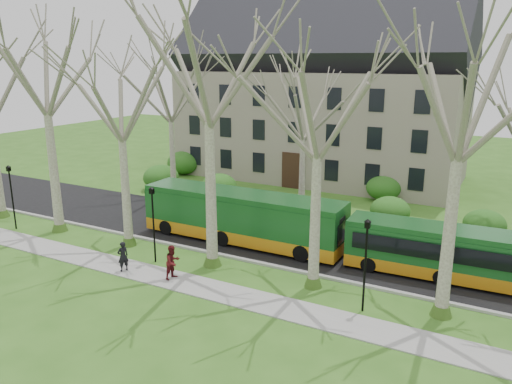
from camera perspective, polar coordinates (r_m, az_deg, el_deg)
ground at (r=26.72m, az=0.12°, el=-9.63°), size 120.00×120.00×0.00m
sidewalk at (r=24.75m, az=-2.68°, el=-11.67°), size 70.00×2.00×0.06m
road at (r=31.29m, az=4.92°, el=-5.86°), size 80.00×8.00×0.06m
curb at (r=27.91m, az=1.60°, el=-8.37°), size 80.00×0.25×0.14m
building at (r=48.77m, az=7.42°, el=11.22°), size 26.50×12.20×16.00m
tree_row_verge at (r=24.92m, az=0.46°, el=5.44°), size 49.00×7.00×14.00m
tree_row_far at (r=35.24m, az=6.74°, el=6.49°), size 33.00×7.00×12.00m
lamp_row at (r=24.94m, az=-0.97°, el=-5.08°), size 36.22×0.22×4.30m
hedges at (r=40.22m, az=3.71°, el=0.33°), size 30.60×8.60×2.00m
bus_lead at (r=30.93m, az=-1.63°, el=-2.81°), size 13.02×2.76×3.25m
bus_follow at (r=27.72m, az=22.00°, el=-6.58°), size 11.30×2.82×2.80m
pedestrian_a at (r=27.87m, az=-14.96°, el=-7.11°), size 0.60×0.71×1.65m
pedestrian_b at (r=26.38m, az=-9.50°, el=-7.89°), size 0.82×0.98×1.81m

